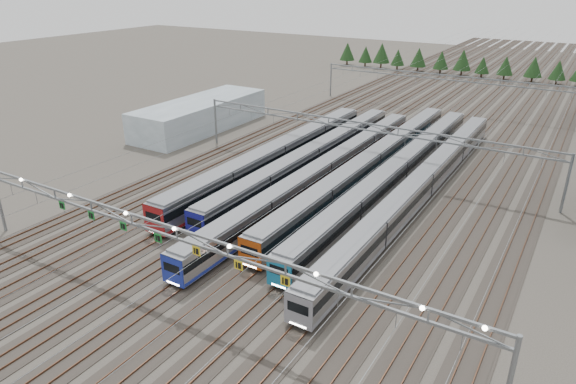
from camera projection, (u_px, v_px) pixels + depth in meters
The scene contains 13 objects.
ground at pixel (183, 303), 47.77m from camera, with size 400.00×400.00×0.00m, color #47423A.
track_bed at pixel (460, 91), 125.67m from camera, with size 54.00×260.00×5.42m.
train_a at pixel (277, 156), 78.83m from camera, with size 3.14×52.32×4.10m.
train_b at pixel (311, 158), 78.91m from camera, with size 2.83×54.15×3.68m.
train_c at pixel (323, 173), 73.16m from camera, with size 2.75×61.87×3.57m.
train_d at pixel (371, 164), 76.44m from camera, with size 2.85×62.93×3.71m.
train_e at pixel (397, 172), 73.43m from camera, with size 2.80×63.81×3.65m.
train_f at pixel (422, 184), 69.14m from camera, with size 2.78×66.57×3.62m.
gantry_near at pixel (176, 236), 44.91m from camera, with size 56.36×0.61×8.08m.
gantry_mid at pixel (362, 132), 76.65m from camera, with size 56.36×0.36×8.00m.
gantry_far at pixel (446, 82), 111.96m from camera, with size 56.36×0.36×8.00m.
west_shed at pixel (201, 115), 100.01m from camera, with size 10.00×30.00×5.57m, color #91A4AD.
treeline at pixel (507, 65), 144.69m from camera, with size 106.40×5.60×7.02m.
Camera 1 is at (29.05, -28.93, 28.36)m, focal length 32.00 mm.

